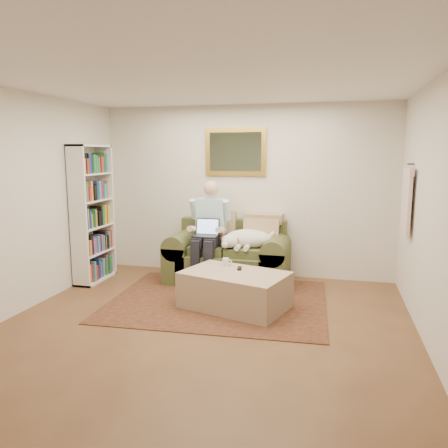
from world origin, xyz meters
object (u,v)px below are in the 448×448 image
at_px(laptop, 207,231).
at_px(coffee_mug, 226,262).
at_px(ottoman, 235,290).
at_px(sofa, 228,261).
at_px(seated_man, 208,233).
at_px(bookshelf, 93,214).
at_px(sleeping_dog, 248,239).

relative_size(laptop, coffee_mug, 3.42).
xyz_separation_m(laptop, ottoman, (0.61, -0.85, -0.55)).
height_order(sofa, seated_man, seated_man).
height_order(seated_man, ottoman, seated_man).
height_order(laptop, bookshelf, bookshelf).
bearing_deg(sofa, bookshelf, -167.83).
bearing_deg(coffee_mug, bookshelf, 169.69).
distance_m(sofa, laptop, 0.59).
bearing_deg(seated_man, laptop, -90.00).
distance_m(seated_man, bookshelf, 1.73).
bearing_deg(bookshelf, coffee_mug, -10.31).
xyz_separation_m(seated_man, coffee_mug, (0.42, -0.64, -0.24)).
relative_size(seated_man, laptop, 4.33).
bearing_deg(sofa, ottoman, -72.36).
relative_size(sofa, seated_man, 1.19).
bearing_deg(ottoman, sofa, 107.64).
bearing_deg(bookshelf, seated_man, 8.74).
relative_size(seated_man, bookshelf, 0.74).
xyz_separation_m(coffee_mug, bookshelf, (-2.11, 0.38, 0.50)).
relative_size(sleeping_dog, coffee_mug, 7.26).
relative_size(sofa, laptop, 5.15).
distance_m(laptop, ottoman, 1.18).
bearing_deg(seated_man, sofa, 31.45).
bearing_deg(sleeping_dog, sofa, 164.26).
distance_m(sleeping_dog, coffee_mug, 0.75).
relative_size(sofa, ottoman, 1.43).
bearing_deg(laptop, coffee_mug, -53.64).
bearing_deg(sleeping_dog, seated_man, -172.87).
bearing_deg(seated_man, coffee_mug, -56.65).
bearing_deg(seated_man, bookshelf, -171.26).
bearing_deg(ottoman, seated_man, 123.51).
bearing_deg(ottoman, coffee_mug, 123.90).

